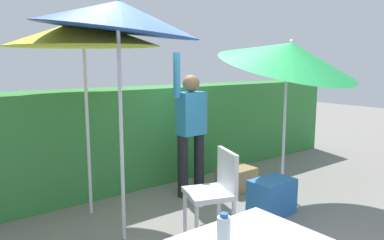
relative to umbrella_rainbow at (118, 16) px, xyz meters
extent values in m
plane|color=gray|center=(0.96, -0.17, -2.18)|extent=(24.00, 24.00, 0.00)
cube|color=#38843D|center=(0.96, 1.48, -1.48)|extent=(8.00, 0.70, 1.40)
cylinder|color=silver|center=(-0.01, -0.01, -1.15)|extent=(0.04, 0.04, 2.05)
cone|color=blue|center=(0.00, 0.00, 0.00)|extent=(1.57, 1.56, 0.51)
cylinder|color=silver|center=(2.21, -0.21, -1.33)|extent=(0.04, 0.04, 1.70)
cone|color=green|center=(2.25, -0.21, -0.32)|extent=(1.78, 1.79, 0.76)
sphere|color=silver|center=(2.29, -0.21, -0.15)|extent=(0.05, 0.05, 0.05)
cylinder|color=silver|center=(-0.02, 0.80, -1.21)|extent=(0.04, 0.04, 1.93)
cone|color=yellow|center=(-0.02, 0.80, -0.10)|extent=(1.69, 1.68, 0.32)
sphere|color=silver|center=(-0.02, 0.80, 0.07)|extent=(0.05, 0.05, 0.05)
cylinder|color=black|center=(1.15, 0.57, -1.77)|extent=(0.14, 0.14, 0.82)
cylinder|color=black|center=(1.43, 0.58, -1.77)|extent=(0.14, 0.14, 0.82)
cube|color=#338EC6|center=(1.29, 0.57, -1.08)|extent=(0.37, 0.23, 0.56)
sphere|color=#8C6647|center=(1.29, 0.57, -0.69)|extent=(0.22, 0.22, 0.22)
cylinder|color=#338EC6|center=(1.06, 0.57, -0.58)|extent=(0.09, 0.09, 0.56)
cylinder|color=#8C6647|center=(1.52, 0.58, -1.10)|extent=(0.09, 0.09, 0.52)
cylinder|color=silver|center=(0.56, -0.27, -1.96)|extent=(0.04, 0.04, 0.44)
cylinder|color=silver|center=(0.43, -0.62, -1.96)|extent=(0.04, 0.04, 0.44)
cylinder|color=silver|center=(0.92, -0.40, -1.96)|extent=(0.04, 0.04, 0.44)
cylinder|color=silver|center=(0.79, -0.75, -1.96)|extent=(0.04, 0.04, 0.44)
cube|color=silver|center=(0.67, -0.51, -1.71)|extent=(0.56, 0.56, 0.05)
cube|color=silver|center=(0.86, -0.58, -1.49)|extent=(0.19, 0.43, 0.40)
cube|color=#2D6BB7|center=(1.63, -0.52, -1.97)|extent=(0.52, 0.34, 0.42)
cube|color=#9E7A4C|center=(1.91, 0.33, -2.02)|extent=(0.47, 0.38, 0.31)
cylinder|color=silver|center=(-0.42, -1.90, -1.29)|extent=(0.07, 0.07, 0.22)
cylinder|color=#2D60B7|center=(-0.42, -1.90, -1.17)|extent=(0.04, 0.04, 0.02)
camera|label=1|loc=(-1.61, -3.16, -0.42)|focal=34.33mm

